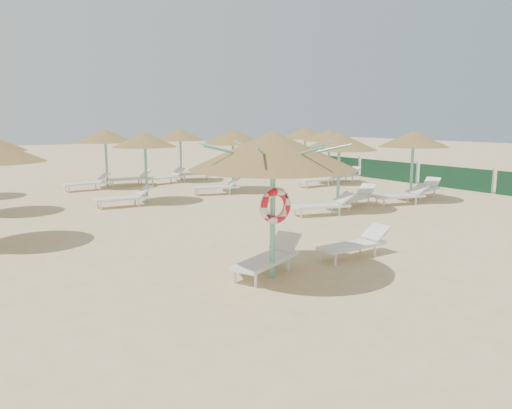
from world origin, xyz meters
TOP-DOWN VIEW (x-y plane):
  - ground at (0.00, 0.00)m, footprint 120.00×120.00m
  - main_palapa at (-0.49, -0.32)m, footprint 3.24×3.24m
  - lounger_main_a at (-0.37, -0.03)m, footprint 1.99×1.33m
  - lounger_main_b at (2.00, -0.09)m, footprint 1.85×0.60m
  - palapa_field at (3.59, 10.39)m, footprint 20.11×13.10m
  - windbreak_fence at (14.00, 9.96)m, footprint 0.08×19.84m

SIDE VIEW (x-z plane):
  - ground at x=0.00m, z-range 0.00..0.00m
  - lounger_main_b at x=2.00m, z-range -0.02..0.65m
  - lounger_main_a at x=-0.37m, z-range -0.02..0.69m
  - windbreak_fence at x=14.00m, z-range -0.05..1.05m
  - palapa_field at x=3.59m, z-range 0.94..3.65m
  - main_palapa at x=-0.49m, z-range 1.07..3.97m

